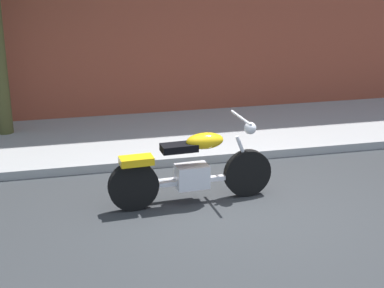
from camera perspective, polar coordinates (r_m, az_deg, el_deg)
name	(u,v)px	position (r m, az deg, el deg)	size (l,w,h in m)	color
ground_plane	(237,207)	(8.00, 4.45, -6.12)	(60.00, 60.00, 0.00)	#303335
sidewalk	(187,135)	(10.72, -0.46, 0.92)	(18.97, 2.74, 0.14)	#9B9B9B
motorcycle	(192,169)	(7.93, -0.03, -2.50)	(2.30, 0.70, 1.17)	black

